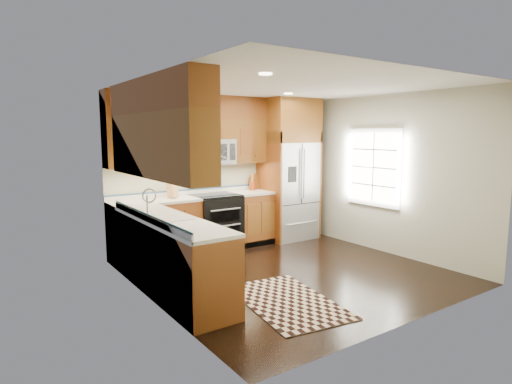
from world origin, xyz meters
TOP-DOWN VIEW (x-y plane):
  - ground at (0.00, 0.00)m, footprint 4.00×4.00m
  - wall_back at (0.00, 2.00)m, footprint 4.00×0.02m
  - wall_left at (-2.00, 0.00)m, footprint 0.02×4.00m
  - wall_right at (2.00, 0.00)m, footprint 0.02×4.00m
  - window at (1.98, 0.20)m, footprint 0.04×1.10m
  - base_cabinets at (-1.23, 0.90)m, footprint 2.85×3.00m
  - countertop at (-1.09, 1.01)m, footprint 2.86×3.01m
  - upper_cabinets at (-1.15, 1.09)m, footprint 2.85×3.00m
  - range at (-0.25, 1.67)m, footprint 0.76×0.67m
  - microwave at (-0.25, 1.80)m, footprint 0.76×0.40m
  - refrigerator at (1.30, 1.63)m, footprint 0.98×0.75m
  - sink_faucet at (-1.73, 0.23)m, footprint 0.54×0.44m
  - rug at (-0.70, -0.83)m, footprint 1.18×1.71m
  - knife_block at (-0.99, 1.77)m, footprint 0.15×0.18m
  - utensil_crock at (0.61, 1.84)m, footprint 0.13×0.13m
  - cutting_board at (0.75, 1.94)m, footprint 0.31×0.31m

SIDE VIEW (x-z plane):
  - ground at x=0.00m, z-range 0.00..0.00m
  - rug at x=-0.70m, z-range 0.00..0.01m
  - base_cabinets at x=-1.23m, z-range 0.00..0.90m
  - range at x=-0.25m, z-range 0.00..0.94m
  - countertop at x=-1.09m, z-range 0.90..0.94m
  - cutting_board at x=0.75m, z-range 0.94..0.96m
  - sink_faucet at x=-1.73m, z-range 0.81..1.18m
  - utensil_crock at x=0.61m, z-range 0.89..1.20m
  - knife_block at x=-0.99m, z-range 0.91..1.22m
  - wall_back at x=0.00m, z-range 0.00..2.60m
  - wall_left at x=-2.00m, z-range 0.00..2.60m
  - wall_right at x=2.00m, z-range 0.00..2.60m
  - refrigerator at x=1.30m, z-range 0.00..2.60m
  - window at x=1.98m, z-range 0.75..2.05m
  - microwave at x=-0.25m, z-range 1.45..1.87m
  - upper_cabinets at x=-1.15m, z-range 1.45..2.60m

